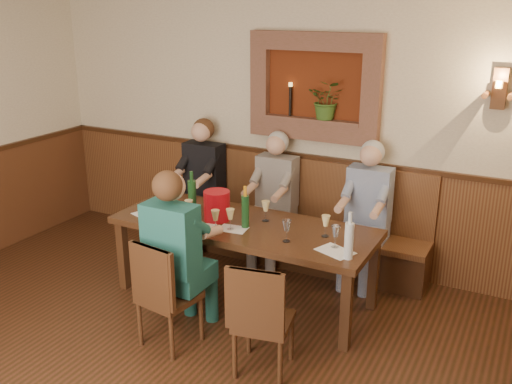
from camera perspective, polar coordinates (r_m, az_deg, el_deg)
room_shell at (r=3.39m, az=-16.68°, el=4.63°), size 6.04×6.04×2.82m
wainscoting at (r=3.89m, az=-14.87°, el=-14.28°), size 6.02×6.02×1.15m
wall_niche at (r=5.75m, az=6.17°, el=9.92°), size 1.36×0.30×1.06m
wall_sconce at (r=5.34m, az=23.17°, el=9.39°), size 0.25×0.20×0.35m
dining_table at (r=5.19m, az=-1.24°, el=-3.92°), size 2.40×0.90×0.75m
bench at (r=6.10m, az=3.06°, el=-3.93°), size 3.00×0.45×1.11m
chair_near_left at (r=4.74m, az=-8.73°, el=-11.99°), size 0.46×0.46×0.92m
chair_near_right at (r=4.38m, az=0.71°, el=-14.55°), size 0.47×0.47×0.91m
person_bench_left at (r=6.37m, az=-5.58°, el=-0.34°), size 0.43×0.53×1.45m
person_bench_mid at (r=5.96m, az=1.72°, el=-1.85°), size 0.41×0.50×1.40m
person_bench_right at (r=5.63m, az=10.82°, el=-3.38°), size 0.42×0.51×1.42m
person_chair_front at (r=4.70m, az=-7.66°, el=-7.56°), size 0.43×0.53×1.45m
spittoon_bucket at (r=5.21m, az=-3.93°, el=-1.36°), size 0.27×0.27×0.27m
wine_bottle_green_a at (r=5.01m, az=-1.08°, el=-1.88°), size 0.08×0.08×0.38m
wine_bottle_green_b at (r=5.37m, az=-6.40°, el=-0.42°), size 0.09×0.09×0.41m
water_bottle at (r=4.47m, az=9.28°, el=-4.74°), size 0.09×0.09×0.39m
tasting_sheet_a at (r=5.45m, az=-10.52°, el=-2.26°), size 0.38×0.32×0.00m
tasting_sheet_b at (r=5.03m, az=-2.33°, el=-3.71°), size 0.27×0.21×0.00m
tasting_sheet_c at (r=4.64m, az=7.92°, el=-5.89°), size 0.34×0.30×0.00m
tasting_sheet_d at (r=5.08m, az=-5.78°, el=-3.57°), size 0.37×0.32×0.00m
wine_glass_0 at (r=4.99m, az=-2.58°, el=-2.74°), size 0.08×0.08×0.19m
wine_glass_1 at (r=4.67m, az=7.94°, el=-4.46°), size 0.08×0.08×0.19m
wine_glass_2 at (r=4.97m, az=-4.07°, el=-2.86°), size 0.08×0.08×0.19m
wine_glass_3 at (r=5.24m, az=-6.72°, el=-1.81°), size 0.08×0.08×0.19m
wine_glass_4 at (r=4.88m, az=6.98°, el=-3.40°), size 0.08×0.08×0.19m
wine_glass_5 at (r=4.75m, az=3.09°, el=-3.91°), size 0.08×0.08×0.19m
wine_glass_6 at (r=5.34m, az=-4.56°, el=-1.35°), size 0.08×0.08×0.19m
wine_glass_7 at (r=5.18m, az=0.96°, el=-1.92°), size 0.08×0.08×0.19m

